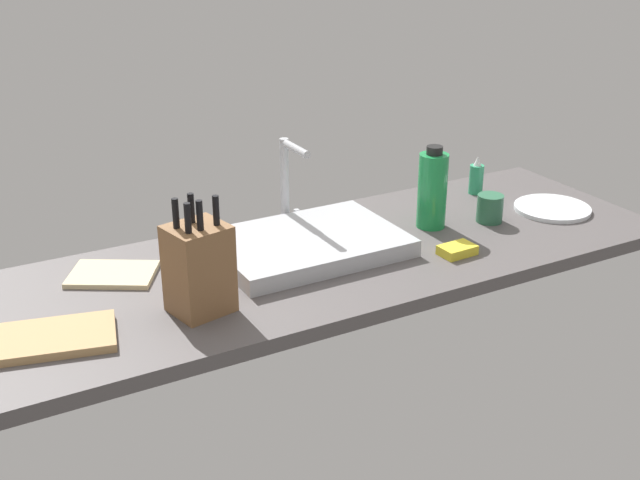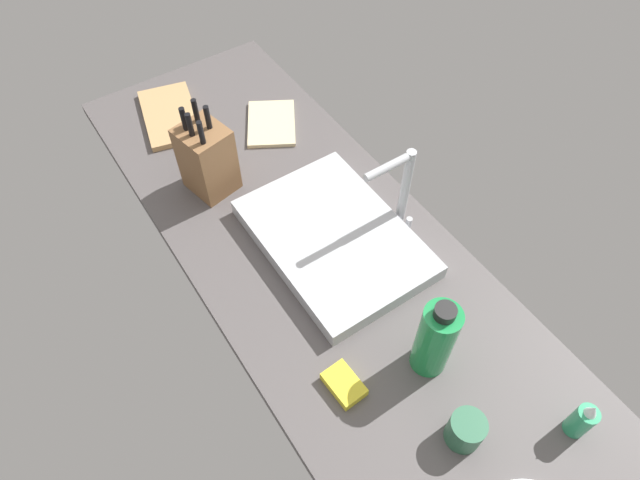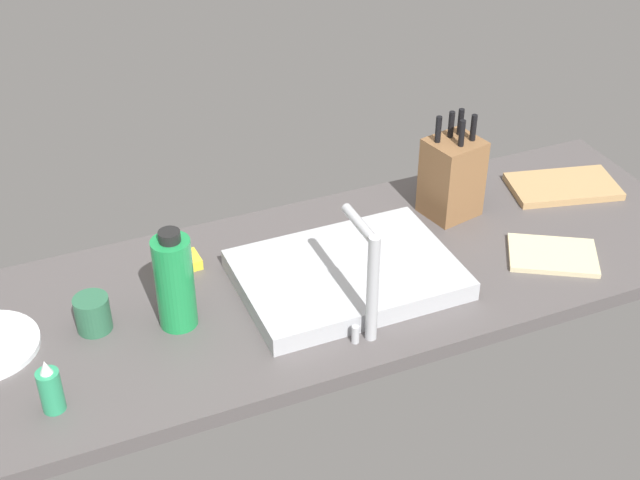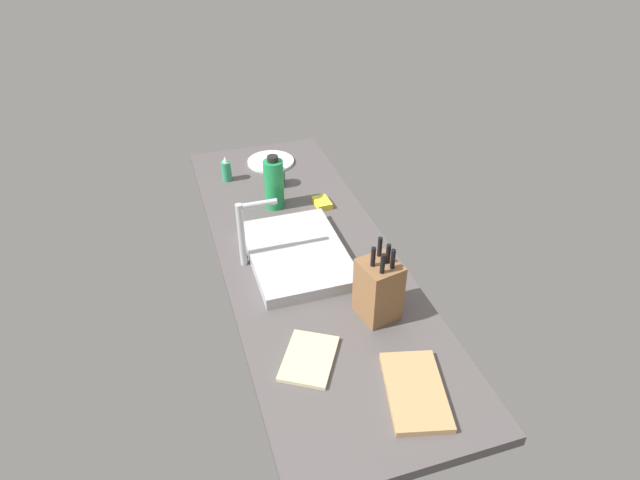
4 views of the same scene
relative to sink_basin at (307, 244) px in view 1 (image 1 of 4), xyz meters
The scene contains 11 objects.
countertop_slab 6.56cm from the sink_basin, 52.69° to the right, with size 182.45×61.63×3.50cm, color #514C4C.
sink_basin is the anchor object (origin of this frame).
faucet 21.22cm from the sink_basin, 78.99° to the left, with size 5.50×14.13×24.50cm.
knife_block 39.28cm from the sink_basin, 154.90° to the right, with size 14.14×13.32×26.16cm.
cutting_board 68.56cm from the sink_basin, 167.98° to the right, with size 26.88×15.31×1.80cm, color tan.
soap_bottle 66.61cm from the sink_basin, 11.91° to the left, with size 4.28×4.28×11.61cm.
water_bottle 38.42cm from the sink_basin, ahead, with size 7.89×7.89×22.60cm.
dinner_plate 75.67cm from the sink_basin, ahead, with size 21.56×21.56×1.20cm, color white.
dish_towel 48.04cm from the sink_basin, 168.43° to the left, with size 19.69×13.96×1.20cm, color beige.
coffee_mug 54.15cm from the sink_basin, ahead, with size 7.21×7.21×7.68cm, color #2D6647.
dish_sponge 37.72cm from the sink_basin, 31.55° to the right, with size 9.00×6.00×2.40cm, color yellow.
Camera 1 is at (-90.43, -159.72, 86.35)cm, focal length 45.12 mm.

